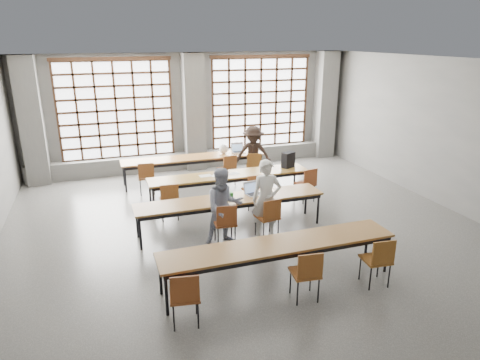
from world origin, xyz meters
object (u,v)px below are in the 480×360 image
(chair_mid_centre, at_px, (254,188))
(green_box, at_px, (227,195))
(chair_front_left, at_px, (226,220))
(student_male, at_px, (266,199))
(desk_row_b, at_px, (230,176))
(chair_back_right, at_px, (254,164))
(chair_near_mid, at_px, (307,271))
(desk_row_d, at_px, (279,247))
(student_back, at_px, (253,154))
(mouse, at_px, (273,193))
(chair_mid_left, at_px, (169,197))
(laptop_back, at_px, (238,150))
(chair_back_left, at_px, (146,175))
(chair_front_right, at_px, (269,214))
(desk_row_a, at_px, (194,159))
(chair_near_left, at_px, (185,293))
(desk_row_c, at_px, (231,201))
(phone, at_px, (240,199))
(chair_back_mid, at_px, (228,167))
(laptop_front, at_px, (253,191))
(red_pouch, at_px, (185,293))
(plastic_bag, at_px, (224,149))
(chair_mid_right, at_px, (307,181))
(chair_near_right, at_px, (379,257))
(backpack, at_px, (288,160))
(student_female, at_px, (224,206))

(chair_mid_centre, distance_m, green_box, 1.31)
(chair_front_left, distance_m, student_male, 0.96)
(desk_row_b, height_order, chair_back_right, chair_back_right)
(chair_back_right, relative_size, chair_near_mid, 1.00)
(desk_row_d, relative_size, student_back, 2.52)
(chair_near_mid, distance_m, student_back, 5.91)
(student_male, relative_size, mouse, 16.64)
(chair_mid_left, relative_size, chair_front_left, 1.00)
(chair_back_right, distance_m, laptop_back, 0.81)
(chair_back_left, distance_m, chair_front_right, 3.98)
(desk_row_a, distance_m, chair_back_right, 1.70)
(desk_row_b, relative_size, chair_near_left, 4.55)
(desk_row_c, relative_size, chair_near_mid, 4.55)
(desk_row_d, height_order, phone, phone)
(chair_back_mid, relative_size, phone, 6.77)
(chair_back_right, distance_m, chair_front_right, 3.56)
(laptop_back, bearing_deg, chair_near_left, -114.69)
(mouse, height_order, green_box, green_box)
(chair_back_left, bearing_deg, student_back, 2.46)
(chair_mid_centre, relative_size, chair_front_right, 1.00)
(chair_back_left, relative_size, laptop_front, 2.11)
(chair_near_mid, height_order, student_male, student_male)
(chair_mid_centre, bearing_deg, red_pouch, -123.33)
(chair_front_left, distance_m, chair_near_mid, 2.30)
(chair_back_mid, height_order, plastic_bag, plastic_bag)
(desk_row_b, relative_size, plastic_bag, 13.99)
(chair_mid_right, relative_size, student_male, 0.54)
(chair_front_right, relative_size, chair_near_mid, 1.00)
(chair_mid_centre, relative_size, red_pouch, 4.40)
(chair_front_left, bearing_deg, desk_row_b, 70.53)
(chair_near_right, relative_size, backpack, 2.20)
(chair_back_mid, xyz_separation_m, student_male, (-0.21, -3.30, 0.28))
(chair_mid_centre, bearing_deg, chair_near_left, -122.92)
(chair_mid_left, distance_m, chair_near_mid, 4.07)
(chair_near_left, xyz_separation_m, student_back, (3.18, 5.77, 0.26))
(student_male, distance_m, mouse, 0.60)
(chair_near_right, bearing_deg, chair_near_left, 179.99)
(chair_mid_centre, distance_m, chair_near_left, 4.53)
(backpack, bearing_deg, chair_back_left, 139.66)
(chair_mid_left, distance_m, chair_mid_right, 3.42)
(laptop_front, xyz_separation_m, phone, (-0.36, -0.21, -0.05))
(student_female, bearing_deg, chair_mid_right, 32.14)
(chair_near_right, height_order, red_pouch, chair_near_right)
(chair_mid_right, bearing_deg, chair_back_mid, 128.90)
(chair_front_right, relative_size, student_back, 0.55)
(desk_row_b, height_order, chair_back_left, chair_back_left)
(chair_back_right, height_order, red_pouch, chair_back_right)
(plastic_bag, bearing_deg, chair_back_mid, -97.08)
(desk_row_c, height_order, backpack, backpack)
(desk_row_a, height_order, chair_near_mid, chair_near_mid)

